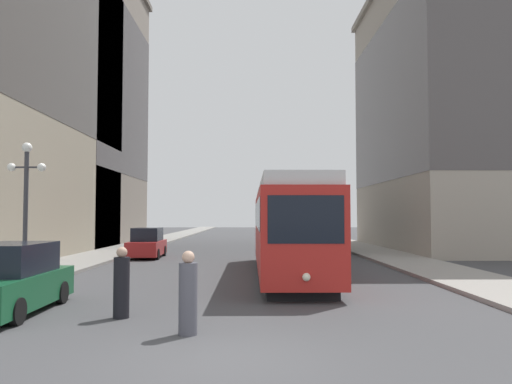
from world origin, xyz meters
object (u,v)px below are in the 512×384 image
at_px(streetcar, 287,226).
at_px(parked_car_left_mid, 10,281).
at_px(pedestrian_crossing_near, 188,295).
at_px(pedestrian_crossing_far, 121,285).
at_px(lamp_post_left_near, 26,189).
at_px(parked_car_left_near, 147,244).
at_px(transit_bus, 313,224).

relative_size(streetcar, parked_car_left_mid, 3.17).
distance_m(pedestrian_crossing_near, pedestrian_crossing_far, 2.56).
bearing_deg(lamp_post_left_near, pedestrian_crossing_near, -46.73).
height_order(streetcar, parked_car_left_near, streetcar).
xyz_separation_m(streetcar, parked_car_left_near, (-7.89, 8.66, -1.26)).
bearing_deg(parked_car_left_near, pedestrian_crossing_far, -81.61).
bearing_deg(pedestrian_crossing_near, transit_bus, 170.52).
relative_size(streetcar, parked_car_left_near, 3.39).
bearing_deg(pedestrian_crossing_near, parked_car_left_near, -161.82).
xyz_separation_m(streetcar, lamp_post_left_near, (-9.79, -3.34, 1.42)).
distance_m(pedestrian_crossing_near, lamp_post_left_near, 10.36).
xyz_separation_m(parked_car_left_mid, pedestrian_crossing_far, (3.08, -0.63, -0.02)).
height_order(streetcar, transit_bus, streetcar).
height_order(transit_bus, pedestrian_crossing_far, transit_bus).
bearing_deg(parked_car_left_near, transit_bus, 25.61).
distance_m(parked_car_left_near, lamp_post_left_near, 12.44).
bearing_deg(lamp_post_left_near, parked_car_left_near, 81.01).
relative_size(streetcar, pedestrian_crossing_near, 8.10).
height_order(parked_car_left_mid, lamp_post_left_near, lamp_post_left_near).
bearing_deg(streetcar, transit_bus, 78.36).
bearing_deg(streetcar, pedestrian_crossing_far, -118.50).
xyz_separation_m(transit_bus, parked_car_left_mid, (-10.80, -22.47, -1.10)).
height_order(parked_car_left_near, pedestrian_crossing_near, parked_car_left_near).
relative_size(parked_car_left_mid, lamp_post_left_near, 0.90).
height_order(pedestrian_crossing_near, lamp_post_left_near, lamp_post_left_near).
height_order(parked_car_left_mid, pedestrian_crossing_far, parked_car_left_mid).
relative_size(transit_bus, lamp_post_left_near, 2.25).
bearing_deg(streetcar, parked_car_left_mid, -133.75).
xyz_separation_m(transit_bus, pedestrian_crossing_near, (-5.84, -24.83, -1.11)).
relative_size(parked_car_left_near, lamp_post_left_near, 0.84).
height_order(parked_car_left_near, pedestrian_crossing_far, parked_car_left_near).
distance_m(streetcar, parked_car_left_near, 11.78).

